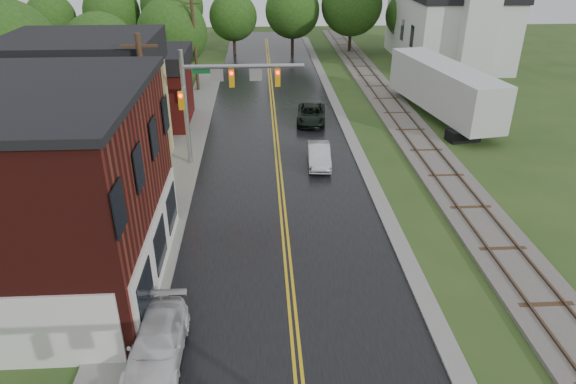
{
  "coord_description": "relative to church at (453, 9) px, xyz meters",
  "views": [
    {
      "loc": [
        -1.05,
        -3.39,
        13.29
      ],
      "look_at": [
        0.02,
        15.82,
        3.5
      ],
      "focal_mm": 32.0,
      "sensor_mm": 36.0,
      "label": 1
    }
  ],
  "objects": [
    {
      "name": "main_road",
      "position": [
        -20.0,
        -23.74,
        -5.83
      ],
      "size": [
        10.0,
        90.0,
        0.02
      ],
      "primitive_type": "cube",
      "color": "black",
      "rests_on": "ground"
    },
    {
      "name": "curb_right",
      "position": [
        -14.6,
        -18.74,
        -5.83
      ],
      "size": [
        0.8,
        70.0,
        0.12
      ],
      "primitive_type": "cube",
      "color": "gray",
      "rests_on": "ground"
    },
    {
      "name": "sidewalk_left",
      "position": [
        -26.2,
        -28.74,
        -5.83
      ],
      "size": [
        2.4,
        50.0,
        0.12
      ],
      "primitive_type": "cube",
      "color": "gray",
      "rests_on": "ground"
    },
    {
      "name": "yellow_house",
      "position": [
        -31.0,
        -27.74,
        -2.63
      ],
      "size": [
        8.0,
        7.0,
        6.4
      ],
      "primitive_type": "cube",
      "color": "tan",
      "rests_on": "ground"
    },
    {
      "name": "darkred_building",
      "position": [
        -30.0,
        -18.74,
        -3.63
      ],
      "size": [
        7.0,
        6.0,
        4.4
      ],
      "primitive_type": "cube",
      "color": "#3F0F0C",
      "rests_on": "ground"
    },
    {
      "name": "church",
      "position": [
        0.0,
        0.0,
        0.0
      ],
      "size": [
        10.4,
        18.4,
        20.0
      ],
      "color": "silver",
      "rests_on": "ground"
    },
    {
      "name": "railroad",
      "position": [
        -10.0,
        -18.74,
        -5.73
      ],
      "size": [
        3.2,
        80.0,
        0.3
      ],
      "color": "#59544C",
      "rests_on": "ground"
    },
    {
      "name": "traffic_signal_far",
      "position": [
        -23.47,
        -26.74,
        -0.86
      ],
      "size": [
        7.34,
        0.43,
        7.2
      ],
      "color": "gray",
      "rests_on": "ground"
    },
    {
      "name": "utility_pole_b",
      "position": [
        -26.8,
        -31.74,
        -1.11
      ],
      "size": [
        1.8,
        0.28,
        9.0
      ],
      "color": "#382616",
      "rests_on": "ground"
    },
    {
      "name": "utility_pole_c",
      "position": [
        -26.8,
        -9.74,
        -1.11
      ],
      "size": [
        1.8,
        0.28,
        9.0
      ],
      "color": "#382616",
      "rests_on": "ground"
    },
    {
      "name": "tree_left_b",
      "position": [
        -37.85,
        -21.84,
        -0.12
      ],
      "size": [
        7.6,
        7.6,
        9.69
      ],
      "color": "black",
      "rests_on": "ground"
    },
    {
      "name": "tree_left_c",
      "position": [
        -33.85,
        -13.84,
        -1.32
      ],
      "size": [
        6.0,
        6.0,
        7.65
      ],
      "color": "black",
      "rests_on": "ground"
    },
    {
      "name": "tree_left_e",
      "position": [
        -28.85,
        -7.84,
        -1.02
      ],
      "size": [
        6.4,
        6.4,
        8.16
      ],
      "color": "black",
      "rests_on": "ground"
    },
    {
      "name": "suv_dark",
      "position": [
        -17.14,
        -19.19,
        -5.19
      ],
      "size": [
        2.63,
        4.82,
        1.28
      ],
      "primitive_type": "imported",
      "rotation": [
        0.0,
        0.0,
        -0.11
      ],
      "color": "black",
      "rests_on": "ground"
    },
    {
      "name": "sedan_silver",
      "position": [
        -17.43,
        -27.33,
        -5.19
      ],
      "size": [
        1.58,
        3.98,
        1.29
      ],
      "primitive_type": "imported",
      "rotation": [
        0.0,
        0.0,
        -0.05
      ],
      "color": "silver",
      "rests_on": "ground"
    },
    {
      "name": "pickup_white",
      "position": [
        -24.8,
        -43.55,
        -5.19
      ],
      "size": [
        1.88,
        4.49,
        1.29
      ],
      "primitive_type": "imported",
      "rotation": [
        0.0,
        0.0,
        -0.02
      ],
      "color": "silver",
      "rests_on": "ground"
    },
    {
      "name": "semi_trailer",
      "position": [
        -6.77,
        -18.67,
        -3.37
      ],
      "size": [
        5.23,
        13.86,
        4.19
      ],
      "color": "black",
      "rests_on": "ground"
    }
  ]
}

